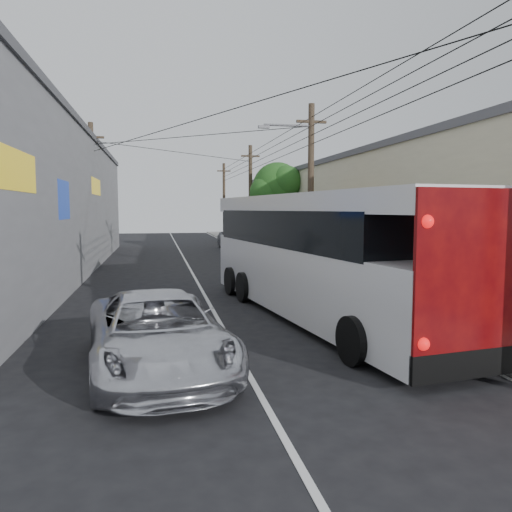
{
  "coord_description": "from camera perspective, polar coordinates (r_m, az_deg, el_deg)",
  "views": [
    {
      "loc": [
        -1.73,
        -9.04,
        3.28
      ],
      "look_at": [
        1.65,
        7.99,
        1.63
      ],
      "focal_mm": 35.0,
      "sensor_mm": 36.0,
      "label": 1
    }
  ],
  "objects": [
    {
      "name": "ground",
      "position": [
        9.77,
        -0.38,
        -14.18
      ],
      "size": [
        120.0,
        120.0,
        0.0
      ],
      "primitive_type": "plane",
      "color": "black",
      "rests_on": "ground"
    },
    {
      "name": "sidewalk",
      "position": [
        30.36,
        4.56,
        -0.69
      ],
      "size": [
        3.0,
        80.0,
        0.12
      ],
      "primitive_type": "cube",
      "color": "slate",
      "rests_on": "ground"
    },
    {
      "name": "building_right",
      "position": [
        33.55,
        11.09,
        5.09
      ],
      "size": [
        7.09,
        40.0,
        6.25
      ],
      "color": "beige",
      "rests_on": "ground"
    },
    {
      "name": "building_left",
      "position": [
        27.87,
        -25.42,
        5.66
      ],
      "size": [
        7.2,
        36.0,
        7.25
      ],
      "color": "gray",
      "rests_on": "ground"
    },
    {
      "name": "utility_poles",
      "position": [
        29.78,
        -1.86,
        7.04
      ],
      "size": [
        11.8,
        45.28,
        8.0
      ],
      "color": "#473828",
      "rests_on": "ground"
    },
    {
      "name": "street_tree",
      "position": [
        36.12,
        2.57,
        7.62
      ],
      "size": [
        4.4,
        4.0,
        6.6
      ],
      "color": "#3F2B19",
      "rests_on": "ground"
    },
    {
      "name": "coach_bus",
      "position": [
        15.1,
        6.92,
        0.19
      ],
      "size": [
        4.35,
        13.06,
        3.7
      ],
      "rotation": [
        0.0,
        0.0,
        0.14
      ],
      "color": "silver",
      "rests_on": "ground"
    },
    {
      "name": "jeepney",
      "position": [
        10.35,
        -11.19,
        -8.63
      ],
      "size": [
        3.26,
        5.92,
        1.57
      ],
      "primitive_type": "imported",
      "rotation": [
        0.0,
        0.0,
        0.12
      ],
      "color": "silver",
      "rests_on": "ground"
    },
    {
      "name": "parked_suv",
      "position": [
        25.26,
        3.33,
        -0.04
      ],
      "size": [
        2.5,
        6.1,
        1.77
      ],
      "primitive_type": "imported",
      "rotation": [
        0.0,
        0.0,
        -0.0
      ],
      "color": "#A9AAB2",
      "rests_on": "ground"
    },
    {
      "name": "parked_car_mid",
      "position": [
        34.43,
        -0.61,
        1.31
      ],
      "size": [
        2.26,
        4.93,
        1.64
      ],
      "primitive_type": "imported",
      "rotation": [
        0.0,
        0.0,
        -0.07
      ],
      "color": "#2A2A30",
      "rests_on": "ground"
    },
    {
      "name": "parked_car_far",
      "position": [
        41.34,
        -2.94,
        1.82
      ],
      "size": [
        1.75,
        4.29,
        1.38
      ],
      "primitive_type": "imported",
      "rotation": [
        0.0,
        0.0,
        0.07
      ],
      "color": "black",
      "rests_on": "ground"
    },
    {
      "name": "pedestrian_near",
      "position": [
        25.4,
        5.12,
        0.34
      ],
      "size": [
        0.73,
        0.54,
        1.84
      ],
      "primitive_type": "imported",
      "rotation": [
        0.0,
        0.0,
        2.99
      ],
      "color": "pink",
      "rests_on": "sidewalk"
    },
    {
      "name": "pedestrian_far",
      "position": [
        21.2,
        13.79,
        -1.25
      ],
      "size": [
        0.89,
        0.8,
        1.51
      ],
      "primitive_type": "imported",
      "rotation": [
        0.0,
        0.0,
        2.77
      ],
      "color": "#98B9DD",
      "rests_on": "sidewalk"
    }
  ]
}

